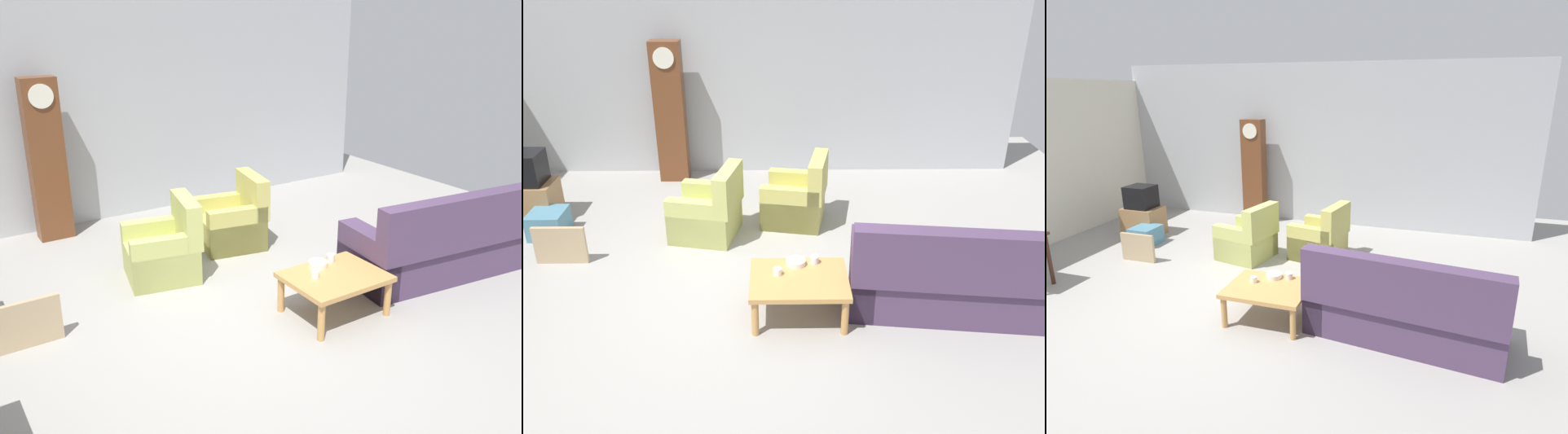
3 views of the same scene
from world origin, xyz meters
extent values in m
plane|color=#999691|center=(0.00, 0.00, 0.00)|extent=(10.40, 10.40, 0.00)
cube|color=#ADAFB5|center=(0.00, 3.60, 1.60)|extent=(8.40, 0.16, 3.20)
cube|color=#4C3856|center=(2.21, -0.35, 0.22)|extent=(2.19, 1.09, 0.44)
cube|color=#4C3856|center=(2.16, -0.71, 0.74)|extent=(2.11, 0.45, 0.60)
cube|color=#4C3856|center=(3.13, -0.46, 0.34)|extent=(0.34, 0.86, 0.68)
cube|color=#4C3856|center=(1.28, -0.24, 0.34)|extent=(0.34, 0.86, 0.68)
cube|color=#9E8966|center=(2.69, -0.36, 0.62)|extent=(0.38, 0.18, 0.36)
cube|color=brown|center=(2.21, -0.30, 0.62)|extent=(0.38, 0.19, 0.36)
cube|color=#C6B284|center=(1.73, -0.24, 0.62)|extent=(0.37, 0.15, 0.36)
cube|color=#B7BC66|center=(-0.49, 1.27, 0.20)|extent=(0.90, 0.90, 0.40)
cube|color=#B7BC66|center=(-0.17, 1.20, 0.66)|extent=(0.33, 0.78, 0.52)
cube|color=#B7BC66|center=(-0.43, 1.56, 0.30)|extent=(0.78, 0.31, 0.60)
cube|color=#B7BC66|center=(-0.55, 0.97, 0.30)|extent=(0.78, 0.31, 0.60)
cube|color=tan|center=(0.64, 1.65, 0.20)|extent=(0.89, 0.89, 0.40)
cube|color=tan|center=(0.96, 1.59, 0.66)|extent=(0.32, 0.78, 0.52)
cube|color=tan|center=(0.70, 1.94, 0.30)|extent=(0.78, 0.30, 0.60)
cube|color=tan|center=(0.59, 1.35, 0.30)|extent=(0.78, 0.30, 0.60)
cube|color=tan|center=(0.63, -0.46, 0.41)|extent=(0.96, 0.76, 0.05)
cylinder|color=tan|center=(0.20, -0.78, 0.19)|extent=(0.07, 0.07, 0.38)
cylinder|color=tan|center=(1.05, -0.78, 0.19)|extent=(0.07, 0.07, 0.38)
cylinder|color=tan|center=(0.20, -0.14, 0.19)|extent=(0.07, 0.07, 0.38)
cylinder|color=tan|center=(1.05, -0.14, 0.19)|extent=(0.07, 0.07, 0.38)
cylinder|color=#381E14|center=(-2.70, -0.49, 0.37)|extent=(0.06, 0.06, 0.74)
cube|color=brown|center=(-1.18, 3.19, 1.06)|extent=(0.44, 0.28, 2.12)
cylinder|color=silver|center=(-1.18, 3.04, 1.90)|extent=(0.30, 0.02, 0.30)
cube|color=#997047|center=(-2.86, 1.73, 0.27)|extent=(0.68, 0.52, 0.54)
cube|color=black|center=(-2.86, 1.73, 0.75)|extent=(0.48, 0.44, 0.42)
cube|color=tan|center=(-2.09, 0.59, 0.23)|extent=(0.60, 0.05, 0.46)
cube|color=teal|center=(-2.49, 1.30, 0.16)|extent=(0.43, 0.47, 0.32)
cylinder|color=white|center=(0.42, -0.41, 0.47)|extent=(0.08, 0.08, 0.07)
cylinder|color=silver|center=(0.80, -0.19, 0.47)|extent=(0.09, 0.09, 0.08)
cylinder|color=white|center=(0.61, -0.22, 0.46)|extent=(0.20, 0.20, 0.06)
camera|label=1|loc=(-2.80, -4.35, 2.93)|focal=39.44mm
camera|label=2|loc=(0.40, -5.05, 3.35)|focal=38.25mm
camera|label=3|loc=(2.42, -4.63, 2.65)|focal=28.82mm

